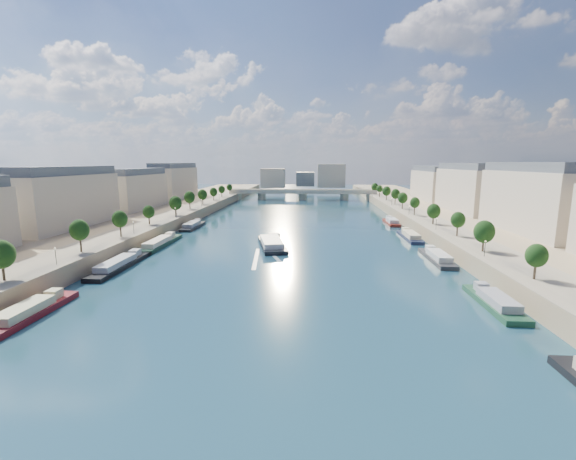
# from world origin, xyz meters

# --- Properties ---
(ground) EXTENTS (700.00, 700.00, 0.00)m
(ground) POSITION_xyz_m (0.00, 100.00, 0.00)
(ground) COLOR #0D2B39
(ground) RESTS_ON ground
(quay_left) EXTENTS (44.00, 520.00, 5.00)m
(quay_left) POSITION_xyz_m (-72.00, 100.00, 2.50)
(quay_left) COLOR #9E8460
(quay_left) RESTS_ON ground
(quay_right) EXTENTS (44.00, 520.00, 5.00)m
(quay_right) POSITION_xyz_m (72.00, 100.00, 2.50)
(quay_right) COLOR #9E8460
(quay_right) RESTS_ON ground
(pave_left) EXTENTS (14.00, 520.00, 0.10)m
(pave_left) POSITION_xyz_m (-57.00, 100.00, 5.05)
(pave_left) COLOR gray
(pave_left) RESTS_ON quay_left
(pave_right) EXTENTS (14.00, 520.00, 0.10)m
(pave_right) POSITION_xyz_m (57.00, 100.00, 5.05)
(pave_right) COLOR gray
(pave_right) RESTS_ON quay_right
(trees_left) EXTENTS (4.80, 268.80, 8.26)m
(trees_left) POSITION_xyz_m (-55.00, 102.00, 10.48)
(trees_left) COLOR #382B1E
(trees_left) RESTS_ON ground
(trees_right) EXTENTS (4.80, 268.80, 8.26)m
(trees_right) POSITION_xyz_m (55.00, 110.00, 10.48)
(trees_right) COLOR #382B1E
(trees_right) RESTS_ON ground
(lamps_left) EXTENTS (0.36, 200.36, 4.28)m
(lamps_left) POSITION_xyz_m (-52.50, 90.00, 7.78)
(lamps_left) COLOR black
(lamps_left) RESTS_ON ground
(lamps_right) EXTENTS (0.36, 200.36, 4.28)m
(lamps_right) POSITION_xyz_m (52.50, 105.00, 7.78)
(lamps_right) COLOR black
(lamps_right) RESTS_ON ground
(buildings_left) EXTENTS (16.00, 226.00, 23.20)m
(buildings_left) POSITION_xyz_m (-85.00, 112.00, 16.45)
(buildings_left) COLOR beige
(buildings_left) RESTS_ON ground
(buildings_right) EXTENTS (16.00, 226.00, 23.20)m
(buildings_right) POSITION_xyz_m (85.00, 112.00, 16.45)
(buildings_right) COLOR beige
(buildings_right) RESTS_ON ground
(skyline) EXTENTS (79.00, 42.00, 22.00)m
(skyline) POSITION_xyz_m (3.19, 319.52, 14.66)
(skyline) COLOR beige
(skyline) RESTS_ON ground
(bridge) EXTENTS (112.00, 12.00, 8.15)m
(bridge) POSITION_xyz_m (0.00, 243.23, 5.08)
(bridge) COLOR #C1B79E
(bridge) RESTS_ON ground
(tour_barge) EXTENTS (13.49, 28.28, 3.75)m
(tour_barge) POSITION_xyz_m (-5.92, 75.70, 1.02)
(tour_barge) COLOR black
(tour_barge) RESTS_ON ground
(wake) EXTENTS (13.14, 26.00, 0.04)m
(wake) POSITION_xyz_m (-5.92, 59.09, 0.02)
(wake) COLOR silver
(wake) RESTS_ON ground
(moored_barges_left) EXTENTS (5.00, 155.14, 3.60)m
(moored_barges_left) POSITION_xyz_m (-45.50, 47.14, 0.84)
(moored_barges_left) COLOR #161E31
(moored_barges_left) RESTS_ON ground
(moored_barges_right) EXTENTS (5.00, 163.35, 3.60)m
(moored_barges_right) POSITION_xyz_m (45.50, 57.19, 0.84)
(moored_barges_right) COLOR black
(moored_barges_right) RESTS_ON ground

